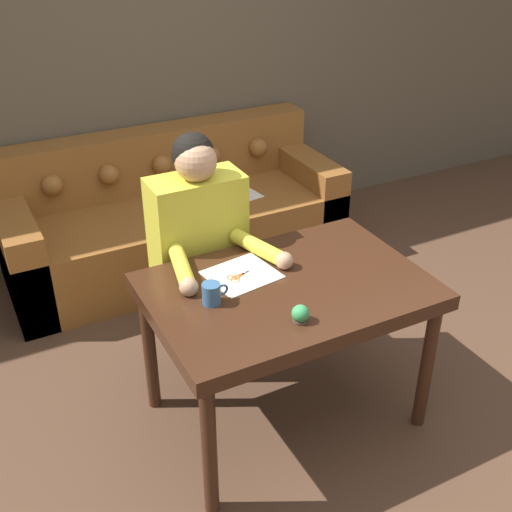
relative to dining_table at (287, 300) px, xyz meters
The scene contains 9 objects.
ground_plane 0.67m from the dining_table, 46.34° to the right, with size 16.00×16.00×0.00m, color #4C3323.
wall_back 2.12m from the dining_table, 86.99° to the left, with size 8.00×0.06×2.60m.
dining_table is the anchor object (origin of this frame).
couch 1.64m from the dining_table, 87.75° to the left, with size 2.13×0.83×0.84m.
person 0.57m from the dining_table, 108.33° to the left, with size 0.53×0.61×1.25m.
pattern_paper_main 0.23m from the dining_table, 131.73° to the left, with size 0.32×0.30×0.00m.
scissors 0.23m from the dining_table, 135.13° to the left, with size 0.20×0.11×0.01m.
mug 0.36m from the dining_table, behind, with size 0.11×0.08×0.09m.
pin_cushion 0.29m from the dining_table, 109.65° to the right, with size 0.07×0.07×0.07m.
Camera 1 is at (-1.28, -1.85, 2.19)m, focal length 45.00 mm.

